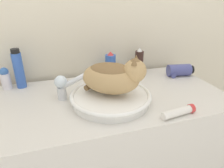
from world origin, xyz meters
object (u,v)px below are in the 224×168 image
at_px(shampoo_bottle_tall, 19,69).
at_px(hair_dryer, 179,70).
at_px(cat, 114,76).
at_px(cream_tube, 179,112).
at_px(deodorant_stick, 6,78).
at_px(hairspray_can_black, 139,62).
at_px(faucet, 63,85).
at_px(spray_bottle_trigger, 110,65).

distance_m(shampoo_bottle_tall, hair_dryer, 0.96).
bearing_deg(cat, cream_tube, -9.37).
relative_size(deodorant_stick, cream_tube, 0.75).
bearing_deg(shampoo_bottle_tall, hairspray_can_black, 0.00).
height_order(faucet, shampoo_bottle_tall, shampoo_bottle_tall).
bearing_deg(cream_tube, shampoo_bottle_tall, 142.61).
height_order(faucet, hairspray_can_black, hairspray_can_black).
relative_size(deodorant_stick, spray_bottle_trigger, 0.76).
bearing_deg(spray_bottle_trigger, hairspray_can_black, -0.00).
relative_size(shampoo_bottle_tall, spray_bottle_trigger, 1.35).
relative_size(faucet, hairspray_can_black, 0.91).
relative_size(cat, spray_bottle_trigger, 1.90).
relative_size(faucet, spray_bottle_trigger, 0.95).
height_order(spray_bottle_trigger, hair_dryer, spray_bottle_trigger).
bearing_deg(hair_dryer, spray_bottle_trigger, 174.72).
relative_size(cat, deodorant_stick, 2.52).
xyz_separation_m(spray_bottle_trigger, hair_dryer, (0.43, -0.11, -0.04)).
relative_size(spray_bottle_trigger, cream_tube, 0.99).
bearing_deg(cat, deodorant_stick, 179.75).
bearing_deg(cat, spray_bottle_trigger, 107.51).
distance_m(shampoo_bottle_tall, spray_bottle_trigger, 0.53).
relative_size(faucet, shampoo_bottle_tall, 0.71).
xyz_separation_m(hairspray_can_black, hair_dryer, (0.23, -0.11, -0.04)).
xyz_separation_m(cat, faucet, (-0.23, 0.10, -0.06)).
xyz_separation_m(cream_tube, hair_dryer, (0.27, 0.40, 0.02)).
bearing_deg(deodorant_stick, shampoo_bottle_tall, -0.00).
height_order(cat, deodorant_stick, cat).
bearing_deg(spray_bottle_trigger, faucet, -144.49).
bearing_deg(hairspray_can_black, cat, -130.37).
height_order(deodorant_stick, hair_dryer, deodorant_stick).
distance_m(faucet, spray_bottle_trigger, 0.38).
relative_size(cat, faucet, 2.00).
relative_size(faucet, hair_dryer, 0.91).
bearing_deg(shampoo_bottle_tall, deodorant_stick, 180.00).
bearing_deg(hairspray_can_black, spray_bottle_trigger, 180.00).
relative_size(cat, shampoo_bottle_tall, 1.42).
height_order(cat, hairspray_can_black, cat).
bearing_deg(cat, faucet, -172.60).
xyz_separation_m(cat, deodorant_stick, (-0.52, 0.32, -0.08)).
xyz_separation_m(deodorant_stick, shampoo_bottle_tall, (0.07, -0.00, 0.05)).
bearing_deg(hair_dryer, cream_tube, -114.34).
xyz_separation_m(shampoo_bottle_tall, hairspray_can_black, (0.72, 0.00, -0.03)).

